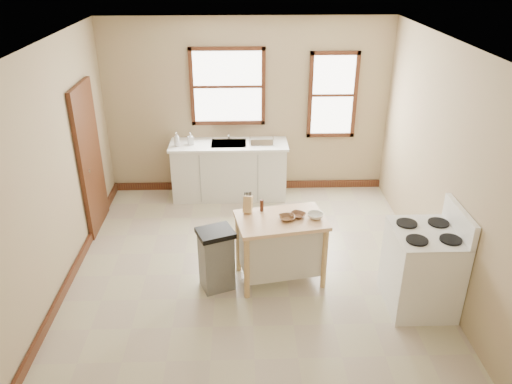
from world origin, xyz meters
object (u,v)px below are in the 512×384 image
Objects in this scene: bowl_c at (315,216)px; bowl_a at (287,218)px; kitchen_island at (280,249)px; knife_block at (248,205)px; dish_rack at (262,141)px; soap_bottle_a at (177,139)px; pepper_grinder at (262,205)px; soap_bottle_b at (190,139)px; bowl_b at (298,215)px; gas_stove at (423,259)px; trash_bin at (216,259)px.

bowl_a is at bearing -174.71° from bowl_c.
knife_block is (-0.38, 0.17, 0.52)m from kitchen_island.
dish_rack is 2.32m from bowl_a.
bowl_c is at bearing -38.64° from soap_bottle_a.
dish_rack reaches higher than pepper_grinder.
dish_rack is at bearing -18.44° from soap_bottle_b.
bowl_a is (0.06, -0.03, 0.45)m from kitchen_island.
bowl_b is at bearing -105.71° from dish_rack.
bowl_b is at bearing 0.97° from knife_block.
gas_stove reaches higher than bowl_c.
kitchen_island is (1.24, -2.29, -0.59)m from soap_bottle_b.
dish_rack is 2.34m from bowl_c.
soap_bottle_b is (0.20, 0.07, -0.02)m from soap_bottle_a.
gas_stove is at bearing -31.21° from trash_bin.
bowl_a is (0.45, -0.20, -0.08)m from knife_block.
bowl_a is at bearing -109.27° from dish_rack.
pepper_grinder reaches higher than bowl_a.
trash_bin is (-1.17, -0.15, -0.48)m from bowl_c.
dish_rack is (1.32, 0.06, -0.06)m from soap_bottle_a.
pepper_grinder is at bearing 141.69° from bowl_a.
kitchen_island is 5.83× the size of bowl_b.
dish_rack reaches higher than kitchen_island.
bowl_c is (0.34, 0.03, 0.01)m from bowl_a.
pepper_grinder is (0.17, 0.03, -0.03)m from knife_block.
gas_stove reaches higher than kitchen_island.
dish_rack reaches higher than bowl_c.
pepper_grinder is at bearing 162.83° from bowl_c.
soap_bottle_b is 1.07× the size of bowl_b.
soap_bottle_b is at bearing 79.63° from trash_bin.
dish_rack is 2.35m from kitchen_island.
knife_block is 0.50m from bowl_a.
soap_bottle_a is at bearing 137.23° from gas_stove.
bowl_b is at bearing -41.41° from soap_bottle_a.
soap_bottle_a is 1.19× the size of bowl_a.
soap_bottle_a reaches higher than pepper_grinder.
pepper_grinder reaches higher than trash_bin.
dish_rack is at bearing 94.88° from bowl_a.
soap_bottle_b is 0.18× the size of kitchen_island.
soap_bottle_a is at bearing 112.95° from kitchen_island.
bowl_a is 0.15× the size of gas_stove.
knife_block is at bearing 17.86° from trash_bin.
knife_block is 1.08× the size of bowl_a.
knife_block is at bearing 156.33° from bowl_a.
soap_bottle_b is 1.11m from dish_rack.
pepper_grinder is 0.12× the size of gas_stove.
gas_stove reaches higher than dish_rack.
kitchen_island is at bearing 155.57° from bowl_a.
soap_bottle_b reaches higher than bowl_b.
soap_bottle_b is at bearing 155.39° from dish_rack.
bowl_c is 0.15× the size of gas_stove.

